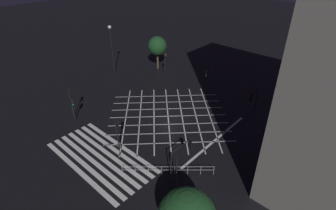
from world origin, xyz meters
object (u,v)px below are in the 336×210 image
at_px(street_lamp_east, 111,38).
at_px(traffic_light_sw_main, 73,105).
at_px(street_lamp_west, 269,135).
at_px(street_tree_near, 157,46).
at_px(traffic_light_median_south, 117,128).
at_px(traffic_light_se_cross, 182,153).
at_px(traffic_light_sw_cross, 70,97).
at_px(traffic_light_ne_cross, 253,98).
at_px(traffic_light_se_main, 176,167).
at_px(traffic_light_median_north, 207,77).
at_px(traffic_light_nw_main, 165,59).
at_px(street_lamp_far, 286,109).

bearing_deg(street_lamp_east, traffic_light_sw_main, -56.77).
height_order(street_lamp_west, street_tree_near, street_lamp_west).
relative_size(traffic_light_median_south, street_lamp_east, 0.49).
bearing_deg(traffic_light_se_cross, traffic_light_sw_cross, 93.89).
height_order(traffic_light_median_south, traffic_light_ne_cross, traffic_light_median_south).
relative_size(traffic_light_se_main, street_tree_near, 0.66).
distance_m(traffic_light_se_cross, traffic_light_median_south, 7.96).
xyz_separation_m(traffic_light_median_north, traffic_light_nw_main, (-9.26, 0.79, 0.30)).
distance_m(traffic_light_median_south, street_lamp_east, 22.17).
bearing_deg(street_lamp_east, traffic_light_se_cross, -24.53).
bearing_deg(traffic_light_se_main, traffic_light_nw_main, -45.07).
bearing_deg(traffic_light_median_south, traffic_light_median_north, 1.26).
xyz_separation_m(traffic_light_sw_cross, street_tree_near, (-3.32, 19.56, 1.27)).
bearing_deg(traffic_light_median_south, traffic_light_ne_cross, -25.70).
relative_size(street_lamp_east, street_lamp_far, 1.03).
xyz_separation_m(traffic_light_ne_cross, street_tree_near, (-20.83, 3.76, 1.37)).
height_order(traffic_light_ne_cross, street_lamp_west, street_lamp_west).
bearing_deg(street_lamp_west, traffic_light_se_cross, -139.37).
xyz_separation_m(traffic_light_median_north, street_lamp_east, (-17.24, -4.20, 3.50)).
distance_m(traffic_light_ne_cross, street_lamp_far, 8.02).
xyz_separation_m(traffic_light_nw_main, street_lamp_west, (23.23, -11.66, 2.34)).
distance_m(traffic_light_median_north, traffic_light_se_cross, 17.83).
bearing_deg(street_lamp_east, street_tree_near, 56.39).
distance_m(traffic_light_ne_cross, traffic_light_sw_cross, 23.58).
distance_m(traffic_light_sw_main, street_lamp_west, 23.74).
bearing_deg(street_tree_near, traffic_light_sw_cross, -80.37).
xyz_separation_m(traffic_light_median_south, traffic_light_ne_cross, (7.69, 15.98, -0.04)).
relative_size(traffic_light_median_north, traffic_light_nw_main, 0.90).
xyz_separation_m(traffic_light_median_south, street_lamp_east, (-17.62, 13.01, 3.44)).
height_order(traffic_light_sw_cross, street_lamp_far, street_lamp_far).
relative_size(traffic_light_median_north, traffic_light_median_south, 0.98).
distance_m(traffic_light_median_north, traffic_light_median_south, 17.21).
height_order(traffic_light_se_cross, traffic_light_se_main, traffic_light_se_cross).
bearing_deg(street_lamp_west, traffic_light_sw_cross, -165.30).
height_order(traffic_light_se_cross, traffic_light_sw_main, traffic_light_se_cross).
height_order(traffic_light_ne_cross, traffic_light_sw_cross, traffic_light_sw_cross).
bearing_deg(traffic_light_nw_main, traffic_light_ne_cross, -6.62).
relative_size(traffic_light_se_cross, street_lamp_east, 0.51).
bearing_deg(street_lamp_west, traffic_light_sw_main, -164.11).
bearing_deg(street_tree_near, traffic_light_se_cross, -41.19).
bearing_deg(traffic_light_median_south, street_tree_near, 33.64).
bearing_deg(traffic_light_nw_main, traffic_light_se_cross, -43.54).
xyz_separation_m(traffic_light_median_north, street_lamp_west, (13.97, -10.88, 2.64)).
bearing_deg(traffic_light_se_cross, traffic_light_nw_main, 46.46).
height_order(traffic_light_se_main, traffic_light_nw_main, traffic_light_nw_main).
height_order(traffic_light_se_main, street_lamp_east, street_lamp_east).
bearing_deg(traffic_light_nw_main, traffic_light_sw_cross, -90.60).
bearing_deg(street_lamp_west, street_tree_near, 153.35).
bearing_deg(street_lamp_far, traffic_light_median_south, -140.30).
bearing_deg(traffic_light_sw_cross, traffic_light_ne_cross, -47.96).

